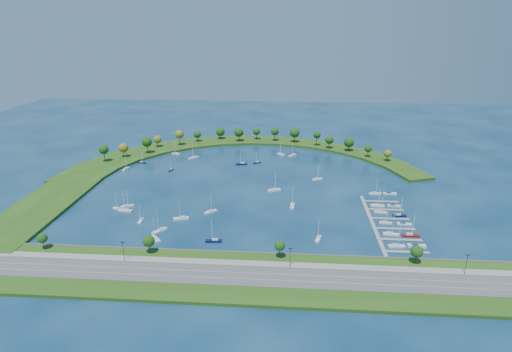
# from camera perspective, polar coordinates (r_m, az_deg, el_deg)

# --- Properties ---
(ground) EXTENTS (700.00, 700.00, 0.00)m
(ground) POSITION_cam_1_polar(r_m,az_deg,el_deg) (313.53, -0.98, -0.97)
(ground) COLOR #082845
(ground) RESTS_ON ground
(south_shoreline) EXTENTS (420.00, 43.10, 11.60)m
(south_shoreline) POSITION_cam_1_polar(r_m,az_deg,el_deg) (203.37, -4.20, -12.94)
(south_shoreline) COLOR #2B4913
(south_shoreline) RESTS_ON ground
(breakwater) EXTENTS (286.74, 247.64, 2.00)m
(breakwater) POSITION_cam_1_polar(r_m,az_deg,el_deg) (365.52, -7.54, 2.05)
(breakwater) COLOR #2B4913
(breakwater) RESTS_ON ground
(breakwater_trees) EXTENTS (240.44, 89.10, 14.50)m
(breakwater_trees) POSITION_cam_1_polar(r_m,az_deg,el_deg) (396.26, -2.22, 5.04)
(breakwater_trees) COLOR #382314
(breakwater_trees) RESTS_ON breakwater
(harbor_tower) EXTENTS (2.60, 2.60, 3.91)m
(harbor_tower) POSITION_cam_1_polar(r_m,az_deg,el_deg) (425.60, -0.44, 5.16)
(harbor_tower) COLOR gray
(harbor_tower) RESTS_ON breakwater
(dock_system) EXTENTS (24.28, 82.00, 1.60)m
(dock_system) POSITION_cam_1_polar(r_m,az_deg,el_deg) (262.50, 16.73, -6.03)
(dock_system) COLOR gray
(dock_system) RESTS_ON ground
(moored_boat_0) EXTENTS (8.07, 5.24, 11.56)m
(moored_boat_0) POSITION_cam_1_polar(r_m,az_deg,el_deg) (323.38, 8.11, -0.35)
(moored_boat_0) COLOR white
(moored_boat_0) RESTS_ON ground
(moored_boat_1) EXTENTS (8.23, 4.35, 11.66)m
(moored_boat_1) POSITION_cam_1_polar(r_m,az_deg,el_deg) (389.57, -10.54, 2.98)
(moored_boat_1) COLOR white
(moored_boat_1) RESTS_ON ground
(moored_boat_2) EXTENTS (8.30, 2.88, 11.99)m
(moored_boat_2) POSITION_cam_1_polar(r_m,az_deg,el_deg) (279.25, -16.88, -4.33)
(moored_boat_2) COLOR white
(moored_boat_2) RESTS_ON ground
(moored_boat_3) EXTENTS (2.99, 6.61, 9.39)m
(moored_boat_3) POSITION_cam_1_polar(r_m,az_deg,el_deg) (346.90, -11.19, 0.85)
(moored_boat_3) COLOR #0A1043
(moored_boat_3) RESTS_ON ground
(moored_boat_4) EXTENTS (8.05, 6.23, 11.89)m
(moored_boat_4) POSITION_cam_1_polar(r_m,az_deg,el_deg) (285.46, -16.72, -3.79)
(moored_boat_4) COLOR white
(moored_boat_4) RESTS_ON ground
(moored_boat_5) EXTENTS (8.76, 3.09, 12.64)m
(moored_boat_5) POSITION_cam_1_polar(r_m,az_deg,el_deg) (232.98, -5.62, -8.47)
(moored_boat_5) COLOR #0A1043
(moored_boat_5) RESTS_ON ground
(moored_boat_6) EXTENTS (9.49, 6.23, 13.60)m
(moored_boat_6) POSITION_cam_1_polar(r_m,az_deg,el_deg) (299.28, 2.40, -1.82)
(moored_boat_6) COLOR white
(moored_boat_6) RESTS_ON ground
(moored_boat_7) EXTENTS (4.18, 8.15, 11.54)m
(moored_boat_7) POSITION_cam_1_polar(r_m,az_deg,el_deg) (236.48, 8.26, -8.15)
(moored_boat_7) COLOR white
(moored_boat_7) RESTS_ON ground
(moored_boat_8) EXTENTS (6.58, 5.54, 9.95)m
(moored_boat_8) POSITION_cam_1_polar(r_m,az_deg,el_deg) (358.24, 0.11, 1.84)
(moored_boat_8) COLOR #0A1043
(moored_boat_8) RESTS_ON ground
(moored_boat_9) EXTENTS (9.41, 4.60, 13.33)m
(moored_boat_9) POSITION_cam_1_polar(r_m,az_deg,el_deg) (260.65, -9.89, -5.49)
(moored_boat_9) COLOR white
(moored_boat_9) RESTS_ON ground
(moored_boat_10) EXTENTS (9.68, 4.56, 13.72)m
(moored_boat_10) POSITION_cam_1_polar(r_m,az_deg,el_deg) (354.65, -1.92, 1.66)
(moored_boat_10) COLOR #0A1043
(moored_boat_10) RESTS_ON ground
(moored_boat_11) EXTENTS (6.92, 3.25, 9.81)m
(moored_boat_11) POSITION_cam_1_polar(r_m,az_deg,el_deg) (370.74, -14.86, 1.78)
(moored_boat_11) COLOR #0A1043
(moored_boat_11) RESTS_ON ground
(moored_boat_12) EXTENTS (2.11, 7.03, 10.28)m
(moored_boat_12) POSITION_cam_1_polar(r_m,az_deg,el_deg) (263.27, -15.03, -5.65)
(moored_boat_12) COLOR white
(moored_boat_12) RESTS_ON ground
(moored_boat_13) EXTENTS (7.27, 5.17, 10.55)m
(moored_boat_13) POSITION_cam_1_polar(r_m,az_deg,el_deg) (283.55, -17.89, -4.08)
(moored_boat_13) COLOR white
(moored_boat_13) RESTS_ON ground
(moored_boat_14) EXTENTS (3.09, 8.90, 12.85)m
(moored_boat_14) POSITION_cam_1_polar(r_m,az_deg,el_deg) (274.58, 4.83, -3.92)
(moored_boat_14) COLOR white
(moored_boat_14) RESTS_ON ground
(moored_boat_15) EXTENTS (3.94, 8.73, 12.40)m
(moored_boat_15) POSITION_cam_1_polar(r_m,az_deg,el_deg) (357.83, -16.87, 0.96)
(moored_boat_15) COLOR white
(moored_boat_15) RESTS_ON ground
(moored_boat_16) EXTENTS (7.44, 7.39, 12.05)m
(moored_boat_16) POSITION_cam_1_polar(r_m,az_deg,el_deg) (381.68, 3.33, 2.94)
(moored_boat_16) COLOR white
(moored_boat_16) RESTS_ON ground
(moored_boat_17) EXTENTS (7.55, 8.05, 12.69)m
(moored_boat_17) POSITION_cam_1_polar(r_m,az_deg,el_deg) (240.16, -13.21, -8.03)
(moored_boat_17) COLOR white
(moored_boat_17) RESTS_ON ground
(moored_boat_18) EXTENTS (7.63, 7.94, 12.65)m
(moored_boat_18) POSITION_cam_1_polar(r_m,az_deg,el_deg) (379.58, 4.89, 2.81)
(moored_boat_18) COLOR white
(moored_boat_18) RESTS_ON ground
(moored_boat_19) EXTENTS (7.63, 9.05, 13.70)m
(moored_boat_19) POSITION_cam_1_polar(r_m,az_deg,el_deg) (248.14, -12.65, -7.03)
(moored_boat_19) COLOR white
(moored_boat_19) RESTS_ON ground
(moored_boat_20) EXTENTS (8.35, 8.39, 13.59)m
(moored_boat_20) POSITION_cam_1_polar(r_m,az_deg,el_deg) (374.94, -8.27, 2.46)
(moored_boat_20) COLOR white
(moored_boat_20) RESTS_ON ground
(moored_boat_21) EXTENTS (7.50, 7.45, 12.14)m
(moored_boat_21) POSITION_cam_1_polar(r_m,az_deg,el_deg) (267.03, -6.04, -4.67)
(moored_boat_21) COLOR white
(moored_boat_21) RESTS_ON ground
(docked_boat_0) EXTENTS (8.89, 3.13, 12.82)m
(docked_boat_0) POSITION_cam_1_polar(r_m,az_deg,el_deg) (238.30, 18.13, -8.75)
(docked_boat_0) COLOR white
(docked_boat_0) RESTS_ON ground
(docked_boat_1) EXTENTS (9.47, 2.87, 1.92)m
(docked_boat_1) POSITION_cam_1_polar(r_m,az_deg,el_deg) (242.14, 20.49, -8.64)
(docked_boat_1) COLOR white
(docked_boat_1) RESTS_ON ground
(docked_boat_2) EXTENTS (8.82, 3.36, 12.65)m
(docked_boat_2) POSITION_cam_1_polar(r_m,az_deg,el_deg) (249.96, 17.44, -7.30)
(docked_boat_2) COLOR white
(docked_boat_2) RESTS_ON ground
(docked_boat_3) EXTENTS (9.28, 3.16, 13.42)m
(docked_boat_3) POSITION_cam_1_polar(r_m,az_deg,el_deg) (251.90, 19.82, -7.36)
(docked_boat_3) COLOR maroon
(docked_boat_3) RESTS_ON ground
(docked_boat_4) EXTENTS (7.35, 2.65, 10.58)m
(docked_boat_4) POSITION_cam_1_polar(r_m,az_deg,el_deg) (262.69, 16.77, -5.89)
(docked_boat_4) COLOR white
(docked_boat_4) RESTS_ON ground
(docked_boat_5) EXTENTS (8.61, 3.66, 1.70)m
(docked_boat_5) POSITION_cam_1_polar(r_m,az_deg,el_deg) (264.60, 19.02, -6.01)
(docked_boat_5) COLOR white
(docked_boat_5) RESTS_ON ground
(docked_boat_6) EXTENTS (7.87, 2.92, 11.31)m
(docked_boat_6) POSITION_cam_1_polar(r_m,az_deg,el_deg) (275.93, 16.15, -4.56)
(docked_boat_6) COLOR white
(docked_boat_6) RESTS_ON ground
(docked_boat_7) EXTENTS (8.23, 3.04, 11.82)m
(docked_boat_7) POSITION_cam_1_polar(r_m,az_deg,el_deg) (274.55, 18.47, -4.93)
(docked_boat_7) COLOR #0A1043
(docked_boat_7) RESTS_ON ground
(docked_boat_8) EXTENTS (8.78, 2.68, 12.82)m
(docked_boat_8) POSITION_cam_1_polar(r_m,az_deg,el_deg) (284.75, 15.77, -3.74)
(docked_boat_8) COLOR white
(docked_boat_8) RESTS_ON ground
(docked_boat_9) EXTENTS (8.16, 2.96, 1.63)m
(docked_boat_9) POSITION_cam_1_polar(r_m,az_deg,el_deg) (287.88, 17.78, -3.77)
(docked_boat_9) COLOR white
(docked_boat_9) RESTS_ON ground
(docked_boat_10) EXTENTS (8.23, 3.09, 11.81)m
(docked_boat_10) POSITION_cam_1_polar(r_m,az_deg,el_deg) (304.20, 15.49, -2.20)
(docked_boat_10) COLOR white
(docked_boat_10) RESTS_ON ground
(docked_boat_11) EXTENTS (9.20, 2.98, 1.85)m
(docked_boat_11) POSITION_cam_1_polar(r_m,az_deg,el_deg) (307.14, 17.28, -2.21)
(docked_boat_11) COLOR white
(docked_boat_11) RESTS_ON ground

